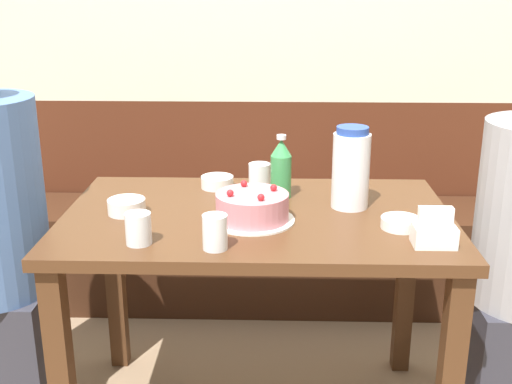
{
  "coord_description": "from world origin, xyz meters",
  "views": [
    {
      "loc": [
        0.05,
        -1.8,
        1.38
      ],
      "look_at": [
        -0.01,
        0.05,
        0.77
      ],
      "focal_mm": 45.0,
      "sensor_mm": 36.0,
      "label": 1
    }
  ],
  "objects_px": {
    "napkin_holder": "(434,231)",
    "glass_water_tall": "(258,175)",
    "bench_seat": "(262,255)",
    "glass_shot_small": "(138,229)",
    "soju_bottle": "(281,168)",
    "bowl_rice_small": "(127,206)",
    "glass_tumbler_short": "(215,232)",
    "birthday_cake": "(252,207)",
    "bowl_side_dish": "(217,182)",
    "bowl_soup_white": "(400,223)",
    "water_pitcher": "(351,168)"
  },
  "relations": [
    {
      "from": "napkin_holder",
      "to": "glass_water_tall",
      "type": "relative_size",
      "value": 1.43
    },
    {
      "from": "bench_seat",
      "to": "glass_shot_small",
      "type": "relative_size",
      "value": 26.96
    },
    {
      "from": "soju_bottle",
      "to": "bowl_rice_small",
      "type": "relative_size",
      "value": 1.83
    },
    {
      "from": "bowl_rice_small",
      "to": "glass_tumbler_short",
      "type": "relative_size",
      "value": 1.21
    },
    {
      "from": "bowl_rice_small",
      "to": "napkin_holder",
      "type": "bearing_deg",
      "value": -14.27
    },
    {
      "from": "bench_seat",
      "to": "glass_water_tall",
      "type": "relative_size",
      "value": 29.76
    },
    {
      "from": "birthday_cake",
      "to": "bowl_side_dish",
      "type": "bearing_deg",
      "value": 112.3
    },
    {
      "from": "bowl_rice_small",
      "to": "bowl_side_dish",
      "type": "xyz_separation_m",
      "value": [
        0.25,
        0.26,
        -0.0
      ]
    },
    {
      "from": "bowl_soup_white",
      "to": "bowl_side_dish",
      "type": "height_order",
      "value": "bowl_side_dish"
    },
    {
      "from": "soju_bottle",
      "to": "bowl_soup_white",
      "type": "distance_m",
      "value": 0.43
    },
    {
      "from": "glass_water_tall",
      "to": "bowl_rice_small",
      "type": "bearing_deg",
      "value": -143.51
    },
    {
      "from": "water_pitcher",
      "to": "bowl_side_dish",
      "type": "bearing_deg",
      "value": 156.89
    },
    {
      "from": "bowl_side_dish",
      "to": "glass_shot_small",
      "type": "xyz_separation_m",
      "value": [
        -0.16,
        -0.49,
        0.02
      ]
    },
    {
      "from": "water_pitcher",
      "to": "glass_tumbler_short",
      "type": "height_order",
      "value": "water_pitcher"
    },
    {
      "from": "glass_water_tall",
      "to": "birthday_cake",
      "type": "bearing_deg",
      "value": -91.54
    },
    {
      "from": "napkin_holder",
      "to": "glass_shot_small",
      "type": "bearing_deg",
      "value": -179.03
    },
    {
      "from": "water_pitcher",
      "to": "glass_shot_small",
      "type": "bearing_deg",
      "value": -152.06
    },
    {
      "from": "bench_seat",
      "to": "bowl_soup_white",
      "type": "bearing_deg",
      "value": -66.68
    },
    {
      "from": "bowl_side_dish",
      "to": "water_pitcher",
      "type": "bearing_deg",
      "value": -23.11
    },
    {
      "from": "birthday_cake",
      "to": "bowl_soup_white",
      "type": "height_order",
      "value": "birthday_cake"
    },
    {
      "from": "bowl_soup_white",
      "to": "glass_water_tall",
      "type": "bearing_deg",
      "value": 136.91
    },
    {
      "from": "soju_bottle",
      "to": "napkin_holder",
      "type": "height_order",
      "value": "soju_bottle"
    },
    {
      "from": "birthday_cake",
      "to": "bench_seat",
      "type": "bearing_deg",
      "value": 89.19
    },
    {
      "from": "water_pitcher",
      "to": "glass_tumbler_short",
      "type": "distance_m",
      "value": 0.52
    },
    {
      "from": "birthday_cake",
      "to": "glass_water_tall",
      "type": "bearing_deg",
      "value": 88.46
    },
    {
      "from": "napkin_holder",
      "to": "glass_water_tall",
      "type": "xyz_separation_m",
      "value": [
        -0.47,
        0.5,
        0.0
      ]
    },
    {
      "from": "birthday_cake",
      "to": "glass_water_tall",
      "type": "height_order",
      "value": "birthday_cake"
    },
    {
      "from": "glass_shot_small",
      "to": "bowl_side_dish",
      "type": "bearing_deg",
      "value": 71.49
    },
    {
      "from": "water_pitcher",
      "to": "bench_seat",
      "type": "bearing_deg",
      "value": 110.22
    },
    {
      "from": "napkin_holder",
      "to": "glass_water_tall",
      "type": "height_order",
      "value": "napkin_holder"
    },
    {
      "from": "soju_bottle",
      "to": "glass_water_tall",
      "type": "xyz_separation_m",
      "value": [
        -0.07,
        0.12,
        -0.06
      ]
    },
    {
      "from": "birthday_cake",
      "to": "bowl_rice_small",
      "type": "height_order",
      "value": "birthday_cake"
    },
    {
      "from": "bench_seat",
      "to": "napkin_holder",
      "type": "height_order",
      "value": "napkin_holder"
    },
    {
      "from": "soju_bottle",
      "to": "glass_shot_small",
      "type": "relative_size",
      "value": 2.4
    },
    {
      "from": "bench_seat",
      "to": "water_pitcher",
      "type": "height_order",
      "value": "water_pitcher"
    },
    {
      "from": "water_pitcher",
      "to": "glass_shot_small",
      "type": "relative_size",
      "value": 2.94
    },
    {
      "from": "water_pitcher",
      "to": "soju_bottle",
      "type": "xyz_separation_m",
      "value": [
        -0.21,
        0.09,
        -0.03
      ]
    },
    {
      "from": "birthday_cake",
      "to": "bowl_rice_small",
      "type": "distance_m",
      "value": 0.38
    },
    {
      "from": "bench_seat",
      "to": "water_pitcher",
      "type": "bearing_deg",
      "value": -69.78
    },
    {
      "from": "bench_seat",
      "to": "glass_tumbler_short",
      "type": "distance_m",
      "value": 1.23
    },
    {
      "from": "bench_seat",
      "to": "bowl_rice_small",
      "type": "distance_m",
      "value": 1.07
    },
    {
      "from": "napkin_holder",
      "to": "water_pitcher",
      "type": "bearing_deg",
      "value": 122.24
    },
    {
      "from": "bowl_side_dish",
      "to": "soju_bottle",
      "type": "bearing_deg",
      "value": -23.96
    },
    {
      "from": "soju_bottle",
      "to": "napkin_holder",
      "type": "bearing_deg",
      "value": -43.97
    },
    {
      "from": "bench_seat",
      "to": "bowl_side_dish",
      "type": "height_order",
      "value": "bowl_side_dish"
    },
    {
      "from": "glass_tumbler_short",
      "to": "glass_shot_small",
      "type": "height_order",
      "value": "glass_tumbler_short"
    },
    {
      "from": "bowl_soup_white",
      "to": "glass_tumbler_short",
      "type": "distance_m",
      "value": 0.53
    },
    {
      "from": "soju_bottle",
      "to": "birthday_cake",
      "type": "bearing_deg",
      "value": -111.0
    },
    {
      "from": "bench_seat",
      "to": "bowl_soup_white",
      "type": "height_order",
      "value": "bowl_soup_white"
    },
    {
      "from": "glass_water_tall",
      "to": "water_pitcher",
      "type": "bearing_deg",
      "value": -35.83
    }
  ]
}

